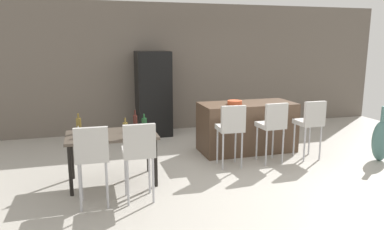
{
  "coord_description": "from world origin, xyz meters",
  "views": [
    {
      "loc": [
        -2.35,
        -5.41,
        2.04
      ],
      "look_at": [
        -0.7,
        0.2,
        0.85
      ],
      "focal_mm": 33.81,
      "sensor_mm": 36.0,
      "label": 1
    }
  ],
  "objects_px": {
    "wine_bottle_left": "(144,125)",
    "wine_bottle_end": "(125,130)",
    "bar_chair_right": "(311,120)",
    "refrigerator": "(153,94)",
    "kitchen_island": "(247,127)",
    "bar_chair_middle": "(273,123)",
    "bar_chair_left": "(231,126)",
    "dining_chair_near": "(92,153)",
    "wine_bottle_right": "(79,125)",
    "fruit_bowl": "(235,102)",
    "wine_bottle_corner": "(135,122)",
    "dining_chair_far": "(139,149)",
    "wine_glass_middle": "(78,129)",
    "floor_vase": "(381,140)",
    "dining_table": "(112,139)"
  },
  "relations": [
    {
      "from": "bar_chair_middle",
      "to": "floor_vase",
      "type": "height_order",
      "value": "bar_chair_middle"
    },
    {
      "from": "wine_bottle_left",
      "to": "wine_bottle_end",
      "type": "height_order",
      "value": "wine_bottle_end"
    },
    {
      "from": "bar_chair_middle",
      "to": "wine_bottle_left",
      "type": "relative_size",
      "value": 3.94
    },
    {
      "from": "bar_chair_middle",
      "to": "wine_bottle_left",
      "type": "distance_m",
      "value": 2.19
    },
    {
      "from": "wine_bottle_right",
      "to": "refrigerator",
      "type": "xyz_separation_m",
      "value": [
        1.54,
        2.44,
        0.06
      ]
    },
    {
      "from": "wine_glass_middle",
      "to": "bar_chair_right",
      "type": "bearing_deg",
      "value": 3.46
    },
    {
      "from": "bar_chair_middle",
      "to": "wine_bottle_right",
      "type": "height_order",
      "value": "bar_chair_middle"
    },
    {
      "from": "bar_chair_middle",
      "to": "bar_chair_right",
      "type": "xyz_separation_m",
      "value": [
        0.74,
        -0.0,
        0.0
      ]
    },
    {
      "from": "dining_chair_near",
      "to": "wine_glass_middle",
      "type": "bearing_deg",
      "value": 103.97
    },
    {
      "from": "bar_chair_middle",
      "to": "wine_bottle_corner",
      "type": "height_order",
      "value": "bar_chair_middle"
    },
    {
      "from": "dining_chair_near",
      "to": "wine_bottle_right",
      "type": "xyz_separation_m",
      "value": [
        -0.16,
        0.93,
        0.16
      ]
    },
    {
      "from": "floor_vase",
      "to": "bar_chair_middle",
      "type": "bearing_deg",
      "value": 167.16
    },
    {
      "from": "dining_chair_far",
      "to": "floor_vase",
      "type": "distance_m",
      "value": 4.29
    },
    {
      "from": "dining_chair_far",
      "to": "floor_vase",
      "type": "relative_size",
      "value": 1.09
    },
    {
      "from": "wine_bottle_corner",
      "to": "fruit_bowl",
      "type": "bearing_deg",
      "value": 19.69
    },
    {
      "from": "wine_bottle_left",
      "to": "fruit_bowl",
      "type": "distance_m",
      "value": 1.99
    },
    {
      "from": "kitchen_island",
      "to": "dining_chair_far",
      "type": "bearing_deg",
      "value": -143.89
    },
    {
      "from": "bar_chair_right",
      "to": "floor_vase",
      "type": "height_order",
      "value": "bar_chair_right"
    },
    {
      "from": "wine_bottle_corner",
      "to": "floor_vase",
      "type": "bearing_deg",
      "value": -6.33
    },
    {
      "from": "kitchen_island",
      "to": "wine_bottle_end",
      "type": "xyz_separation_m",
      "value": [
        -2.39,
        -1.23,
        0.4
      ]
    },
    {
      "from": "dining_table",
      "to": "refrigerator",
      "type": "distance_m",
      "value": 2.85
    },
    {
      "from": "wine_bottle_corner",
      "to": "refrigerator",
      "type": "height_order",
      "value": "refrigerator"
    },
    {
      "from": "dining_table",
      "to": "floor_vase",
      "type": "relative_size",
      "value": 1.32
    },
    {
      "from": "kitchen_island",
      "to": "floor_vase",
      "type": "bearing_deg",
      "value": -31.32
    },
    {
      "from": "bar_chair_middle",
      "to": "kitchen_island",
      "type": "bearing_deg",
      "value": 97.65
    },
    {
      "from": "refrigerator",
      "to": "fruit_bowl",
      "type": "distance_m",
      "value": 2.13
    },
    {
      "from": "bar_chair_left",
      "to": "dining_table",
      "type": "height_order",
      "value": "bar_chair_left"
    },
    {
      "from": "wine_bottle_left",
      "to": "fruit_bowl",
      "type": "height_order",
      "value": "wine_bottle_left"
    },
    {
      "from": "bar_chair_middle",
      "to": "dining_chair_far",
      "type": "bearing_deg",
      "value": -159.69
    },
    {
      "from": "wine_bottle_corner",
      "to": "dining_chair_far",
      "type": "bearing_deg",
      "value": -95.22
    },
    {
      "from": "kitchen_island",
      "to": "wine_glass_middle",
      "type": "xyz_separation_m",
      "value": [
        -3.0,
        -1.01,
        0.4
      ]
    },
    {
      "from": "refrigerator",
      "to": "fruit_bowl",
      "type": "xyz_separation_m",
      "value": [
        1.18,
        -1.77,
        0.04
      ]
    },
    {
      "from": "refrigerator",
      "to": "fruit_bowl",
      "type": "relative_size",
      "value": 6.91
    },
    {
      "from": "dining_chair_far",
      "to": "fruit_bowl",
      "type": "height_order",
      "value": "dining_chair_far"
    },
    {
      "from": "bar_chair_left",
      "to": "dining_chair_near",
      "type": "xyz_separation_m",
      "value": [
        -2.2,
        -0.88,
        0.0
      ]
    },
    {
      "from": "bar_chair_middle",
      "to": "wine_bottle_right",
      "type": "distance_m",
      "value": 3.11
    },
    {
      "from": "bar_chair_right",
      "to": "wine_bottle_end",
      "type": "bearing_deg",
      "value": -171.98
    },
    {
      "from": "wine_bottle_end",
      "to": "floor_vase",
      "type": "height_order",
      "value": "wine_bottle_end"
    },
    {
      "from": "bar_chair_right",
      "to": "floor_vase",
      "type": "distance_m",
      "value": 1.26
    },
    {
      "from": "wine_bottle_right",
      "to": "fruit_bowl",
      "type": "xyz_separation_m",
      "value": [
        2.72,
        0.67,
        0.1
      ]
    },
    {
      "from": "dining_chair_far",
      "to": "dining_table",
      "type": "bearing_deg",
      "value": 110.92
    },
    {
      "from": "dining_table",
      "to": "wine_glass_middle",
      "type": "xyz_separation_m",
      "value": [
        -0.45,
        -0.1,
        0.2
      ]
    },
    {
      "from": "bar_chair_right",
      "to": "dining_chair_near",
      "type": "bearing_deg",
      "value": -166.58
    },
    {
      "from": "kitchen_island",
      "to": "wine_glass_middle",
      "type": "distance_m",
      "value": 3.2
    },
    {
      "from": "kitchen_island",
      "to": "dining_chair_near",
      "type": "xyz_separation_m",
      "value": [
        -2.84,
        -1.66,
        0.24
      ]
    },
    {
      "from": "bar_chair_right",
      "to": "refrigerator",
      "type": "relative_size",
      "value": 0.57
    },
    {
      "from": "kitchen_island",
      "to": "wine_bottle_right",
      "type": "height_order",
      "value": "wine_bottle_right"
    },
    {
      "from": "refrigerator",
      "to": "dining_chair_near",
      "type": "bearing_deg",
      "value": -112.3
    },
    {
      "from": "wine_bottle_right",
      "to": "fruit_bowl",
      "type": "height_order",
      "value": "wine_bottle_right"
    },
    {
      "from": "kitchen_island",
      "to": "bar_chair_middle",
      "type": "relative_size",
      "value": 1.68
    }
  ]
}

